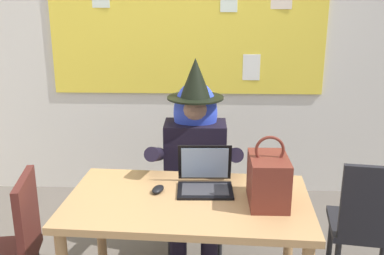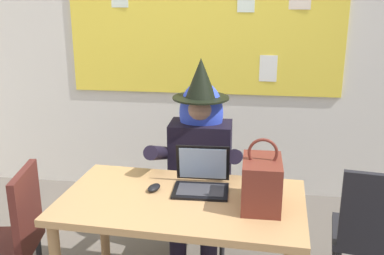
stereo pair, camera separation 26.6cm
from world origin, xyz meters
The scene contains 9 objects.
wall_back_bulletin centered at (0.00, 1.85, 1.45)m, with size 5.31×1.95×2.87m.
desk_main centered at (0.08, 0.09, 0.64)m, with size 1.38×0.84×0.74m.
chair_at_desk centered at (0.10, 0.83, 0.51)m, with size 0.43×0.43×0.90m.
person_costumed centered at (0.10, 0.71, 0.79)m, with size 0.59×0.65×1.41m.
laptop centered at (0.17, 0.23, 0.79)m, with size 0.32×0.28×0.24m.
computer_mouse centered at (-0.10, 0.17, 0.75)m, with size 0.06×0.10×0.03m, color black.
handbag centered at (0.50, 0.05, 0.87)m, with size 0.20×0.30×0.38m.
chair_spare_by_window centered at (-0.89, -0.04, 0.50)m, with size 0.48×0.48×0.89m.
chair_extra_corner centered at (1.15, 0.28, 0.51)m, with size 0.48×0.48×0.90m.
Camera 1 is at (0.18, -2.13, 1.82)m, focal length 41.67 mm.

